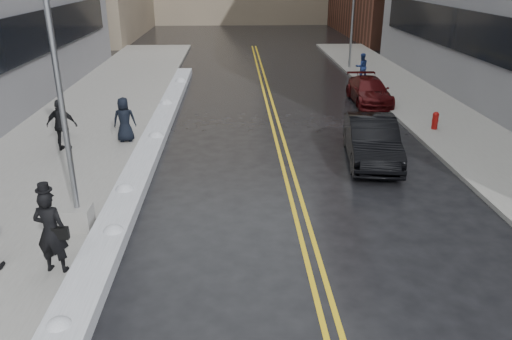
{
  "coord_description": "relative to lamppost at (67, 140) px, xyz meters",
  "views": [
    {
      "loc": [
        0.72,
        -9.5,
        6.36
      ],
      "look_at": [
        1.27,
        2.95,
        1.3
      ],
      "focal_mm": 35.0,
      "sensor_mm": 36.0,
      "label": 1
    }
  ],
  "objects": [
    {
      "name": "sidewalk_east",
      "position": [
        13.3,
        8.0,
        -2.46
      ],
      "size": [
        4.0,
        50.0,
        0.15
      ],
      "primitive_type": "cube",
      "color": "gray",
      "rests_on": "ground"
    },
    {
      "name": "sidewalk_west",
      "position": [
        -2.45,
        8.0,
        -2.46
      ],
      "size": [
        5.5,
        50.0,
        0.15
      ],
      "primitive_type": "cube",
      "color": "gray",
      "rests_on": "ground"
    },
    {
      "name": "pedestrian_d",
      "position": [
        -2.22,
        6.06,
        -1.44
      ],
      "size": [
        1.13,
        0.52,
        1.89
      ],
      "primitive_type": "imported",
      "rotation": [
        0.0,
        0.0,
        3.08
      ],
      "color": "black",
      "rests_on": "sidewalk_west"
    },
    {
      "name": "car_black",
      "position": [
        8.8,
        4.85,
        -1.77
      ],
      "size": [
        2.21,
        4.83,
        1.54
      ],
      "primitive_type": "imported",
      "rotation": [
        0.0,
        0.0,
        -0.13
      ],
      "color": "black",
      "rests_on": "ground"
    },
    {
      "name": "pedestrian_c",
      "position": [
        -0.18,
        6.98,
        -1.53
      ],
      "size": [
        0.9,
        0.65,
        1.71
      ],
      "primitive_type": "imported",
      "rotation": [
        0.0,
        0.0,
        3.27
      ],
      "color": "black",
      "rests_on": "sidewalk_west"
    },
    {
      "name": "car_maroon",
      "position": [
        10.8,
        12.93,
        -1.91
      ],
      "size": [
        1.83,
        4.33,
        1.25
      ],
      "primitive_type": "imported",
      "rotation": [
        0.0,
        0.0,
        -0.02
      ],
      "color": "#430A0C",
      "rests_on": "ground"
    },
    {
      "name": "snow_ridge",
      "position": [
        0.85,
        6.0,
        -2.36
      ],
      "size": [
        0.9,
        30.0,
        0.34
      ],
      "primitive_type": "cube",
      "color": "silver",
      "rests_on": "ground"
    },
    {
      "name": "fire_hydrant",
      "position": [
        12.3,
        8.0,
        -1.98
      ],
      "size": [
        0.26,
        0.26,
        0.73
      ],
      "color": "maroon",
      "rests_on": "sidewalk_east"
    },
    {
      "name": "ground",
      "position": [
        3.3,
        -2.0,
        -2.53
      ],
      "size": [
        160.0,
        160.0,
        0.0
      ],
      "primitive_type": "plane",
      "color": "black",
      "rests_on": "ground"
    },
    {
      "name": "lamppost",
      "position": [
        0.0,
        0.0,
        0.0
      ],
      "size": [
        0.65,
        0.65,
        7.62
      ],
      "color": "gray",
      "rests_on": "sidewalk_west"
    },
    {
      "name": "traffic_signal",
      "position": [
        11.8,
        22.0,
        0.87
      ],
      "size": [
        0.16,
        0.2,
        6.0
      ],
      "color": "gray",
      "rests_on": "sidewalk_east"
    },
    {
      "name": "lane_line_right",
      "position": [
        5.95,
        8.0,
        -2.53
      ],
      "size": [
        0.12,
        50.0,
        0.01
      ],
      "primitive_type": "cube",
      "color": "gold",
      "rests_on": "ground"
    },
    {
      "name": "lane_line_left",
      "position": [
        5.65,
        8.0,
        -2.53
      ],
      "size": [
        0.12,
        50.0,
        0.01
      ],
      "primitive_type": "cube",
      "color": "gold",
      "rests_on": "ground"
    },
    {
      "name": "pedestrian_east",
      "position": [
        11.57,
        17.78,
        -1.59
      ],
      "size": [
        0.86,
        0.72,
        1.58
      ],
      "primitive_type": "imported",
      "rotation": [
        0.0,
        0.0,
        3.31
      ],
      "color": "navy",
      "rests_on": "sidewalk_east"
    },
    {
      "name": "pedestrian_fedora",
      "position": [
        0.04,
        -1.91,
        -1.42
      ],
      "size": [
        0.76,
        0.55,
        1.93
      ],
      "primitive_type": "imported",
      "rotation": [
        0.0,
        0.0,
        3.01
      ],
      "color": "black",
      "rests_on": "sidewalk_west"
    }
  ]
}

